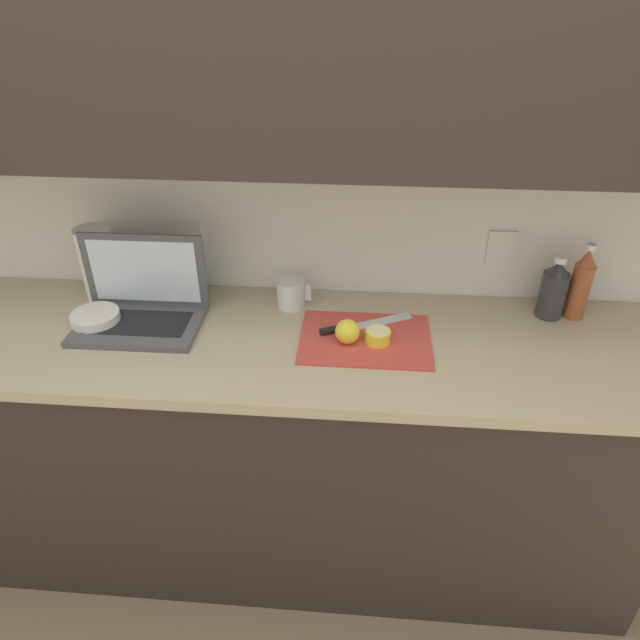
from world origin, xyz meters
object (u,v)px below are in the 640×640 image
lemon_half_cut (378,336)px  bottle_green_soda (553,290)px  bowl_white (96,320)px  paper_towel_roll (99,264)px  lemon_whole_beside (347,331)px  measuring_cup (291,293)px  cutting_board (365,339)px  knife (350,326)px  bottle_oil_tall (581,285)px  laptop (141,303)px

lemon_half_cut → bottle_green_soda: bearing=20.8°
bowl_white → paper_towel_roll: paper_towel_roll is taller
lemon_whole_beside → bowl_white: bearing=177.5°
paper_towel_roll → measuring_cup: bearing=-0.5°
lemon_whole_beside → bottle_green_soda: bearing=18.8°
lemon_half_cut → lemon_whole_beside: size_ratio=1.03×
lemon_half_cut → bowl_white: 0.87m
cutting_board → lemon_half_cut: bearing=-25.3°
bottle_green_soda → paper_towel_roll: 1.46m
lemon_whole_beside → measuring_cup: 0.28m
knife → cutting_board: bearing=-71.0°
lemon_whole_beside → measuring_cup: bearing=132.6°
bottle_oil_tall → measuring_cup: bottle_oil_tall is taller
measuring_cup → paper_towel_roll: 0.64m
laptop → lemon_whole_beside: laptop is taller
laptop → paper_towel_roll: (-0.18, 0.13, 0.06)m
lemon_half_cut → paper_towel_roll: (-0.91, 0.21, 0.10)m
knife → paper_towel_roll: (-0.83, 0.14, 0.11)m
cutting_board → knife: knife is taller
bottle_oil_tall → measuring_cup: 0.91m
cutting_board → bowl_white: 0.83m
lemon_half_cut → lemon_whole_beside: 0.09m
bottle_green_soda → bowl_white: size_ratio=1.41×
laptop → bottle_oil_tall: laptop is taller
bottle_green_soda → bowl_white: (-1.41, -0.18, -0.07)m
bottle_oil_tall → paper_towel_roll: (-1.54, -0.00, 0.01)m
knife → paper_towel_roll: paper_towel_roll is taller
lemon_whole_beside → measuring_cup: size_ratio=0.65×
lemon_whole_beside → paper_towel_roll: bearing=165.4°
lemon_half_cut → cutting_board: bearing=154.7°
laptop → knife: 0.65m
bottle_oil_tall → cutting_board: bearing=-163.9°
lemon_whole_beside → bottle_oil_tall: bearing=16.9°
bottle_green_soda → lemon_whole_beside: bearing=-161.2°
lemon_half_cut → measuring_cup: 0.35m
lemon_whole_beside → paper_towel_roll: (-0.82, 0.22, 0.08)m
knife → bottle_green_soda: bottle_green_soda is taller
knife → lemon_whole_beside: (-0.01, -0.07, 0.03)m
lemon_half_cut → bowl_white: same height
cutting_board → lemon_half_cut: size_ratio=5.15×
laptop → lemon_half_cut: laptop is taller
laptop → knife: (0.65, -0.01, -0.05)m
bottle_green_soda → knife: bearing=-167.1°
knife → bottle_oil_tall: bearing=-14.7°
cutting_board → lemon_whole_beside: (-0.05, -0.03, 0.04)m
bottle_green_soda → bottle_oil_tall: (0.08, 0.00, 0.02)m
knife → laptop: bearing=153.0°
knife → bottle_oil_tall: size_ratio=1.14×
measuring_cup → cutting_board: bearing=-36.7°
laptop → paper_towel_roll: 0.23m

